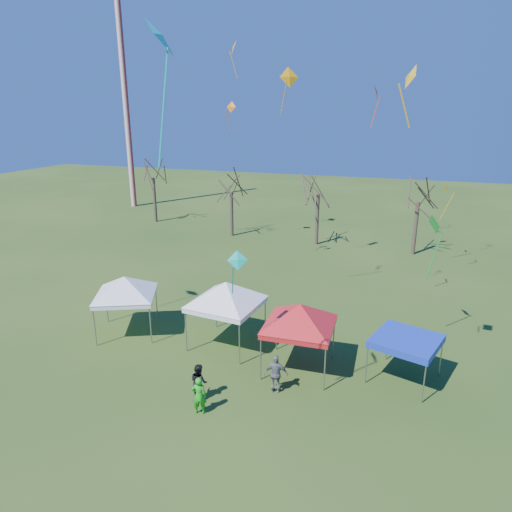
{
  "coord_description": "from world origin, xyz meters",
  "views": [
    {
      "loc": [
        5.47,
        -15.27,
        11.68
      ],
      "look_at": [
        -0.82,
        3.0,
        5.48
      ],
      "focal_mm": 32.0,
      "sensor_mm": 36.0,
      "label": 1
    }
  ],
  "objects_px": {
    "radio_mast": "(126,103)",
    "tent_blue": "(406,341)",
    "tree_3": "(420,183)",
    "person_dark": "(199,382)",
    "tent_red": "(300,308)",
    "person_green": "(199,395)",
    "person_grey": "(276,374)",
    "tree_2": "(319,175)",
    "tent_white_mid": "(226,286)",
    "tent_white_west": "(124,280)",
    "tree_0": "(152,162)",
    "tree_1": "(231,176)"
  },
  "relations": [
    {
      "from": "tree_3",
      "to": "tent_red",
      "type": "xyz_separation_m",
      "value": [
        -4.85,
        -20.73,
        -2.99
      ]
    },
    {
      "from": "person_green",
      "to": "person_grey",
      "type": "height_order",
      "value": "person_grey"
    },
    {
      "from": "tent_blue",
      "to": "person_green",
      "type": "distance_m",
      "value": 9.31
    },
    {
      "from": "tent_white_mid",
      "to": "tent_red",
      "type": "height_order",
      "value": "tent_white_mid"
    },
    {
      "from": "tree_2",
      "to": "tent_blue",
      "type": "xyz_separation_m",
      "value": [
        8.26,
        -20.44,
        -4.35
      ]
    },
    {
      "from": "tent_blue",
      "to": "person_grey",
      "type": "bearing_deg",
      "value": -151.88
    },
    {
      "from": "person_grey",
      "to": "radio_mast",
      "type": "bearing_deg",
      "value": -61.39
    },
    {
      "from": "radio_mast",
      "to": "tent_blue",
      "type": "xyz_separation_m",
      "value": [
        33.89,
        -30.07,
        -10.56
      ]
    },
    {
      "from": "tent_blue",
      "to": "person_grey",
      "type": "relative_size",
      "value": 1.92
    },
    {
      "from": "tent_red",
      "to": "tent_blue",
      "type": "xyz_separation_m",
      "value": [
        4.71,
        0.62,
        -1.15
      ]
    },
    {
      "from": "person_green",
      "to": "person_grey",
      "type": "bearing_deg",
      "value": -152.41
    },
    {
      "from": "tree_3",
      "to": "tent_white_mid",
      "type": "bearing_deg",
      "value": -114.44
    },
    {
      "from": "tree_3",
      "to": "tent_red",
      "type": "relative_size",
      "value": 1.82
    },
    {
      "from": "tree_3",
      "to": "tent_white_mid",
      "type": "distance_m",
      "value": 21.78
    },
    {
      "from": "tree_1",
      "to": "tent_white_west",
      "type": "relative_size",
      "value": 1.89
    },
    {
      "from": "tree_1",
      "to": "tree_2",
      "type": "bearing_deg",
      "value": -1.85
    },
    {
      "from": "radio_mast",
      "to": "person_grey",
      "type": "height_order",
      "value": "radio_mast"
    },
    {
      "from": "tree_0",
      "to": "tent_white_west",
      "type": "xyz_separation_m",
      "value": [
        12.29,
        -23.49,
        -3.45
      ]
    },
    {
      "from": "radio_mast",
      "to": "tree_1",
      "type": "height_order",
      "value": "radio_mast"
    },
    {
      "from": "tree_1",
      "to": "tree_3",
      "type": "bearing_deg",
      "value": -2.06
    },
    {
      "from": "tree_2",
      "to": "person_green",
      "type": "bearing_deg",
      "value": -88.66
    },
    {
      "from": "tree_3",
      "to": "tent_white_west",
      "type": "distance_m",
      "value": 25.06
    },
    {
      "from": "tree_2",
      "to": "tree_3",
      "type": "height_order",
      "value": "tree_2"
    },
    {
      "from": "tree_0",
      "to": "tree_3",
      "type": "relative_size",
      "value": 1.07
    },
    {
      "from": "tree_0",
      "to": "person_green",
      "type": "bearing_deg",
      "value": -56.31
    },
    {
      "from": "tree_3",
      "to": "person_grey",
      "type": "height_order",
      "value": "tree_3"
    },
    {
      "from": "tent_white_west",
      "to": "tree_1",
      "type": "bearing_deg",
      "value": 96.08
    },
    {
      "from": "tree_1",
      "to": "person_green",
      "type": "distance_m",
      "value": 27.85
    },
    {
      "from": "radio_mast",
      "to": "tree_2",
      "type": "distance_m",
      "value": 28.08
    },
    {
      "from": "tree_3",
      "to": "person_grey",
      "type": "relative_size",
      "value": 4.52
    },
    {
      "from": "tree_2",
      "to": "tent_white_west",
      "type": "xyz_separation_m",
      "value": [
        -6.19,
        -20.48,
        -3.25
      ]
    },
    {
      "from": "tree_3",
      "to": "person_dark",
      "type": "bearing_deg",
      "value": -108.62
    },
    {
      "from": "tree_0",
      "to": "tent_blue",
      "type": "height_order",
      "value": "tree_0"
    },
    {
      "from": "tree_0",
      "to": "tent_blue",
      "type": "xyz_separation_m",
      "value": [
        26.74,
        -23.45,
        -4.55
      ]
    },
    {
      "from": "tree_2",
      "to": "tent_white_west",
      "type": "bearing_deg",
      "value": -106.81
    },
    {
      "from": "tent_white_west",
      "to": "tent_red",
      "type": "bearing_deg",
      "value": -3.41
    },
    {
      "from": "person_grey",
      "to": "tent_blue",
      "type": "bearing_deg",
      "value": -164.45
    },
    {
      "from": "tree_1",
      "to": "person_green",
      "type": "height_order",
      "value": "tree_1"
    },
    {
      "from": "tent_white_west",
      "to": "person_green",
      "type": "relative_size",
      "value": 2.46
    },
    {
      "from": "tent_blue",
      "to": "tent_red",
      "type": "bearing_deg",
      "value": -172.55
    },
    {
      "from": "tent_white_west",
      "to": "tent_red",
      "type": "xyz_separation_m",
      "value": [
        9.74,
        -0.58,
        0.06
      ]
    },
    {
      "from": "tree_0",
      "to": "tent_red",
      "type": "bearing_deg",
      "value": -47.53
    },
    {
      "from": "tent_white_west",
      "to": "person_dark",
      "type": "bearing_deg",
      "value": -33.86
    },
    {
      "from": "tree_0",
      "to": "tree_2",
      "type": "bearing_deg",
      "value": -9.24
    },
    {
      "from": "person_grey",
      "to": "tree_3",
      "type": "bearing_deg",
      "value": -115.65
    },
    {
      "from": "radio_mast",
      "to": "tent_white_mid",
      "type": "relative_size",
      "value": 5.51
    },
    {
      "from": "tent_blue",
      "to": "person_dark",
      "type": "height_order",
      "value": "tent_blue"
    },
    {
      "from": "tree_1",
      "to": "person_green",
      "type": "bearing_deg",
      "value": -70.83
    },
    {
      "from": "person_green",
      "to": "person_grey",
      "type": "xyz_separation_m",
      "value": [
        2.49,
        2.41,
        0.06
      ]
    },
    {
      "from": "tent_white_west",
      "to": "person_dark",
      "type": "xyz_separation_m",
      "value": [
        6.36,
        -4.27,
        -2.22
      ]
    }
  ]
}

